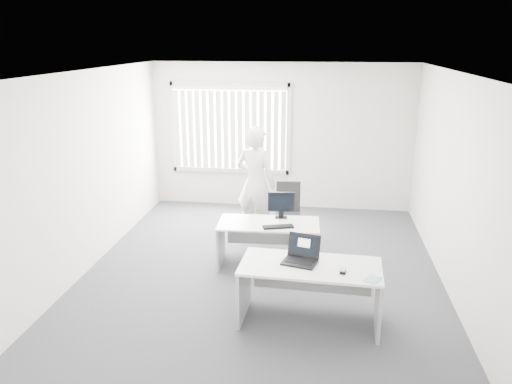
# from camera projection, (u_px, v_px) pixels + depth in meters

# --- Properties ---
(ground) EXTENTS (6.00, 6.00, 0.00)m
(ground) POSITION_uv_depth(u_px,v_px,m) (262.00, 272.00, 7.16)
(ground) COLOR #515259
(ground) RESTS_ON ground
(wall_back) EXTENTS (5.00, 0.02, 2.80)m
(wall_back) POSITION_uv_depth(u_px,v_px,m) (281.00, 137.00, 9.60)
(wall_back) COLOR silver
(wall_back) RESTS_ON ground
(wall_front) EXTENTS (5.00, 0.02, 2.80)m
(wall_front) POSITION_uv_depth(u_px,v_px,m) (215.00, 279.00, 3.91)
(wall_front) COLOR silver
(wall_front) RESTS_ON ground
(wall_left) EXTENTS (0.02, 6.00, 2.80)m
(wall_left) POSITION_uv_depth(u_px,v_px,m) (88.00, 172.00, 7.08)
(wall_left) COLOR silver
(wall_left) RESTS_ON ground
(wall_right) EXTENTS (0.02, 6.00, 2.80)m
(wall_right) POSITION_uv_depth(u_px,v_px,m) (454.00, 185.00, 6.43)
(wall_right) COLOR silver
(wall_right) RESTS_ON ground
(ceiling) EXTENTS (5.00, 6.00, 0.02)m
(ceiling) POSITION_uv_depth(u_px,v_px,m) (263.00, 72.00, 6.34)
(ceiling) COLOR white
(ceiling) RESTS_ON wall_back
(window) EXTENTS (2.32, 0.06, 1.76)m
(window) POSITION_uv_depth(u_px,v_px,m) (230.00, 128.00, 9.64)
(window) COLOR #BBBBB6
(window) RESTS_ON wall_back
(blinds) EXTENTS (2.20, 0.10, 1.50)m
(blinds) POSITION_uv_depth(u_px,v_px,m) (229.00, 130.00, 9.60)
(blinds) COLOR white
(blinds) RESTS_ON wall_back
(desk_near) EXTENTS (1.64, 0.83, 0.73)m
(desk_near) POSITION_uv_depth(u_px,v_px,m) (310.00, 281.00, 5.75)
(desk_near) COLOR white
(desk_near) RESTS_ON ground
(desk_far) EXTENTS (1.48, 0.74, 0.66)m
(desk_far) POSITION_uv_depth(u_px,v_px,m) (269.00, 235.00, 7.25)
(desk_far) COLOR white
(desk_far) RESTS_ON ground
(office_chair) EXTENTS (0.56, 0.56, 0.96)m
(office_chair) POSITION_uv_depth(u_px,v_px,m) (287.00, 222.00, 8.26)
(office_chair) COLOR black
(office_chair) RESTS_ON ground
(person) EXTENTS (0.80, 0.65, 1.89)m
(person) POSITION_uv_depth(u_px,v_px,m) (256.00, 183.00, 8.15)
(person) COLOR silver
(person) RESTS_ON ground
(laptop) EXTENTS (0.46, 0.43, 0.30)m
(laptop) POSITION_uv_depth(u_px,v_px,m) (300.00, 251.00, 5.68)
(laptop) COLOR black
(laptop) RESTS_ON desk_near
(paper_sheet) EXTENTS (0.31, 0.26, 0.00)m
(paper_sheet) POSITION_uv_depth(u_px,v_px,m) (336.00, 270.00, 5.57)
(paper_sheet) COLOR white
(paper_sheet) RESTS_ON desk_near
(mouse) EXTENTS (0.07, 0.11, 0.04)m
(mouse) POSITION_uv_depth(u_px,v_px,m) (343.00, 271.00, 5.49)
(mouse) COLOR silver
(mouse) RESTS_ON paper_sheet
(booklet) EXTENTS (0.21, 0.23, 0.01)m
(booklet) POSITION_uv_depth(u_px,v_px,m) (373.00, 279.00, 5.34)
(booklet) COLOR white
(booklet) RESTS_ON desk_near
(keyboard) EXTENTS (0.46, 0.26, 0.02)m
(keyboard) POSITION_uv_depth(u_px,v_px,m) (278.00, 227.00, 7.01)
(keyboard) COLOR black
(keyboard) RESTS_ON desk_far
(monitor) EXTENTS (0.41, 0.16, 0.39)m
(monitor) POSITION_uv_depth(u_px,v_px,m) (281.00, 205.00, 7.34)
(monitor) COLOR black
(monitor) RESTS_ON desk_far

